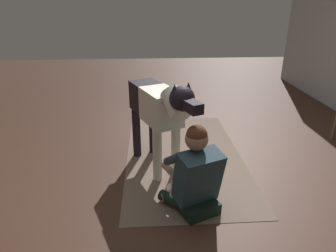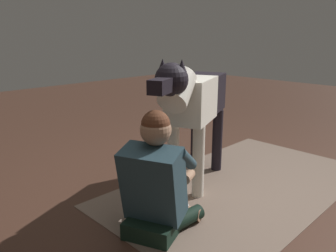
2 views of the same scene
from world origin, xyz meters
The scene contains 5 objects.
ground_plane centered at (0.00, 0.00, 0.00)m, with size 14.25×14.25×0.00m, color #452B20.
area_rug centered at (-0.17, -0.17, 0.00)m, with size 2.58×1.46×0.01m, color #725E50.
person_sitting_on_floor centered at (0.86, -0.19, 0.36)m, with size 0.74×0.62×0.87m.
large_dog centered at (0.13, -0.49, 0.77)m, with size 1.44×0.71×1.18m.
hot_dog_on_plate centered at (0.55, -0.32, 0.03)m, with size 0.24×0.24×0.06m.
Camera 2 is at (2.31, 1.38, 1.35)m, focal length 36.16 mm.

